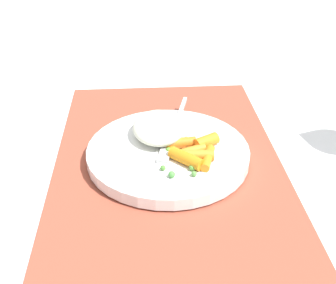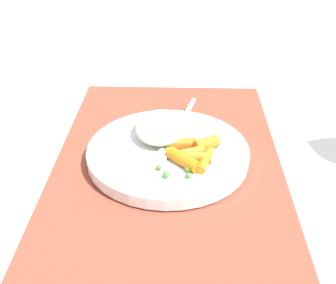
{
  "view_description": "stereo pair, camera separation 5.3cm",
  "coord_description": "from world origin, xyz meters",
  "px_view_note": "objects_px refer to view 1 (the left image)",
  "views": [
    {
      "loc": [
        0.52,
        -0.04,
        0.36
      ],
      "look_at": [
        0.0,
        0.0,
        0.03
      ],
      "focal_mm": 46.19,
      "sensor_mm": 36.0,
      "label": 1
    },
    {
      "loc": [
        0.52,
        0.02,
        0.36
      ],
      "look_at": [
        0.0,
        0.0,
        0.03
      ],
      "focal_mm": 46.19,
      "sensor_mm": 36.0,
      "label": 2
    }
  ],
  "objects_px": {
    "rice_mound": "(159,127)",
    "fork": "(173,134)",
    "plate": "(168,153)",
    "carrot_portion": "(194,151)"
  },
  "relations": [
    {
      "from": "carrot_portion",
      "to": "fork",
      "type": "distance_m",
      "value": 0.06
    },
    {
      "from": "plate",
      "to": "fork",
      "type": "bearing_deg",
      "value": 164.97
    },
    {
      "from": "rice_mound",
      "to": "plate",
      "type": "bearing_deg",
      "value": 18.02
    },
    {
      "from": "rice_mound",
      "to": "carrot_portion",
      "type": "bearing_deg",
      "value": 38.5
    },
    {
      "from": "plate",
      "to": "rice_mound",
      "type": "xyz_separation_m",
      "value": [
        -0.03,
        -0.01,
        0.02
      ]
    },
    {
      "from": "rice_mound",
      "to": "fork",
      "type": "bearing_deg",
      "value": 90.7
    },
    {
      "from": "plate",
      "to": "fork",
      "type": "distance_m",
      "value": 0.04
    },
    {
      "from": "rice_mound",
      "to": "carrot_portion",
      "type": "relative_size",
      "value": 1.23
    },
    {
      "from": "plate",
      "to": "rice_mound",
      "type": "relative_size",
      "value": 2.39
    },
    {
      "from": "rice_mound",
      "to": "fork",
      "type": "distance_m",
      "value": 0.02
    }
  ]
}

